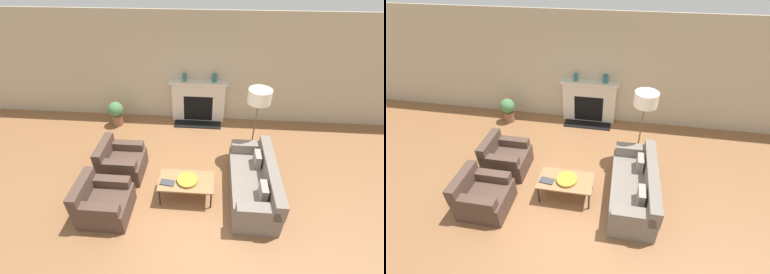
{
  "view_description": "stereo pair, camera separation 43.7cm",
  "coord_description": "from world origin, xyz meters",
  "views": [
    {
      "loc": [
        0.43,
        -3.32,
        4.05
      ],
      "look_at": [
        0.04,
        1.51,
        0.45
      ],
      "focal_mm": 24.0,
      "sensor_mm": 36.0,
      "label": 1
    },
    {
      "loc": [
        0.87,
        -3.27,
        4.05
      ],
      "look_at": [
        0.04,
        1.51,
        0.45
      ],
      "focal_mm": 24.0,
      "sensor_mm": 36.0,
      "label": 2
    }
  ],
  "objects": [
    {
      "name": "ground_plane",
      "position": [
        0.0,
        0.0,
        0.0
      ],
      "size": [
        18.0,
        18.0,
        0.0
      ],
      "primitive_type": "plane",
      "color": "brown"
    },
    {
      "name": "wall_back",
      "position": [
        0.0,
        3.13,
        1.45
      ],
      "size": [
        18.0,
        0.06,
        2.9
      ],
      "color": "#BCAD8E",
      "rests_on": "ground_plane"
    },
    {
      "name": "fireplace",
      "position": [
        0.1,
        2.99,
        0.58
      ],
      "size": [
        1.57,
        0.59,
        1.19
      ],
      "color": "beige",
      "rests_on": "ground_plane"
    },
    {
      "name": "couch",
      "position": [
        1.37,
        0.27,
        0.31
      ],
      "size": [
        0.83,
        1.92,
        0.79
      ],
      "rotation": [
        0.0,
        0.0,
        -1.57
      ],
      "color": "slate",
      "rests_on": "ground_plane"
    },
    {
      "name": "armchair_near",
      "position": [
        -1.43,
        -0.43,
        0.3
      ],
      "size": [
        0.89,
        0.83,
        0.79
      ],
      "rotation": [
        0.0,
        0.0,
        1.57
      ],
      "color": "#4C382D",
      "rests_on": "ground_plane"
    },
    {
      "name": "armchair_far",
      "position": [
        -1.43,
        0.66,
        0.3
      ],
      "size": [
        0.89,
        0.83,
        0.79
      ],
      "rotation": [
        0.0,
        0.0,
        1.57
      ],
      "color": "#4C382D",
      "rests_on": "ground_plane"
    },
    {
      "name": "coffee_table",
      "position": [
        0.04,
        0.11,
        0.4
      ],
      "size": [
        1.06,
        0.59,
        0.43
      ],
      "color": "olive",
      "rests_on": "ground_plane"
    },
    {
      "name": "bowl",
      "position": [
        0.07,
        0.1,
        0.47
      ],
      "size": [
        0.4,
        0.4,
        0.06
      ],
      "color": "#BC8E2D",
      "rests_on": "coffee_table"
    },
    {
      "name": "book",
      "position": [
        -0.31,
        0.03,
        0.45
      ],
      "size": [
        0.29,
        0.18,
        0.02
      ],
      "rotation": [
        0.0,
        0.0,
        -0.12
      ],
      "color": "#38383D",
      "rests_on": "coffee_table"
    },
    {
      "name": "floor_lamp",
      "position": [
        1.44,
        1.48,
        1.49
      ],
      "size": [
        0.49,
        0.49,
        1.74
      ],
      "color": "brown",
      "rests_on": "ground_plane"
    },
    {
      "name": "mantel_vase_left",
      "position": [
        -0.28,
        3.0,
        1.29
      ],
      "size": [
        0.1,
        0.1,
        0.2
      ],
      "color": "#28666B",
      "rests_on": "fireplace"
    },
    {
      "name": "mantel_vase_center_left",
      "position": [
        0.51,
        3.0,
        1.3
      ],
      "size": [
        0.12,
        0.12,
        0.21
      ],
      "color": "#28666B",
      "rests_on": "fireplace"
    },
    {
      "name": "potted_plant",
      "position": [
        -2.13,
        2.55,
        0.4
      ],
      "size": [
        0.41,
        0.41,
        0.7
      ],
      "color": "brown",
      "rests_on": "ground_plane"
    }
  ]
}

